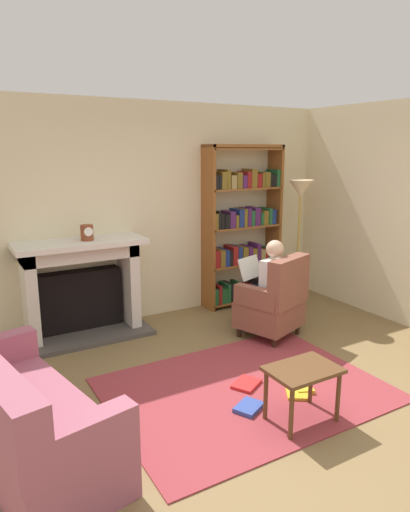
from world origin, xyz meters
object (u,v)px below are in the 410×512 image
at_px(bookshelf, 242,230).
at_px(side_table, 303,377).
at_px(fireplace, 81,285).
at_px(mantel_clock, 87,233).
at_px(seated_reader, 266,283).
at_px(sofa_floral, 21,418).
at_px(floor_lamp, 300,200).
at_px(armchair_reading, 274,302).

relative_size(bookshelf, side_table, 3.90).
bearing_deg(fireplace, side_table, -68.84).
bearing_deg(fireplace, bookshelf, 0.87).
bearing_deg(mantel_clock, fireplace, 125.88).
distance_m(seated_reader, sofa_floral, 2.99).
relative_size(mantel_clock, side_table, 0.31).
height_order(mantel_clock, floor_lamp, floor_lamp).
xyz_separation_m(mantel_clock, sofa_floral, (-1.05, -1.90, -0.90)).
relative_size(armchair_reading, sofa_floral, 0.54).
bearing_deg(bookshelf, sofa_floral, -147.66).
bearing_deg(armchair_reading, mantel_clock, -50.34).
bearing_deg(sofa_floral, side_table, -118.82).
xyz_separation_m(bookshelf, floor_lamp, (0.50, -0.58, 0.43)).
relative_size(mantel_clock, bookshelf, 0.08).
height_order(fireplace, floor_lamp, floor_lamp).
bearing_deg(sofa_floral, floor_lamp, -80.26).
distance_m(mantel_clock, sofa_floral, 2.35).
bearing_deg(side_table, seated_reader, 62.06).
relative_size(sofa_floral, side_table, 3.23).
xyz_separation_m(mantel_clock, seated_reader, (1.77, -0.96, -0.60)).
bearing_deg(bookshelf, armchair_reading, -107.01).
bearing_deg(seated_reader, sofa_floral, -1.17).
relative_size(armchair_reading, floor_lamp, 0.56).
height_order(fireplace, seated_reader, seated_reader).
xyz_separation_m(fireplace, armchair_reading, (1.88, -1.17, -0.17)).
xyz_separation_m(armchair_reading, seated_reader, (-0.04, 0.11, 0.20)).
bearing_deg(armchair_reading, side_table, 39.35).
xyz_separation_m(bookshelf, sofa_floral, (-3.22, -2.04, -0.73)).
distance_m(sofa_floral, floor_lamp, 4.17).
xyz_separation_m(sofa_floral, side_table, (1.99, -0.61, 0.07)).
bearing_deg(floor_lamp, bookshelf, 130.97).
bearing_deg(floor_lamp, sofa_floral, -158.60).
relative_size(bookshelf, floor_lamp, 1.26).
bearing_deg(mantel_clock, bookshelf, 3.56).
relative_size(fireplace, mantel_clock, 8.45).
bearing_deg(floor_lamp, seated_reader, -150.63).
bearing_deg(sofa_floral, bookshelf, -69.32).
xyz_separation_m(bookshelf, armchair_reading, (-0.37, -1.20, -0.62)).
height_order(armchair_reading, seated_reader, seated_reader).
height_order(fireplace, bookshelf, bookshelf).
xyz_separation_m(fireplace, sofa_floral, (-0.97, -2.01, -0.28)).
distance_m(armchair_reading, side_table, 1.69).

